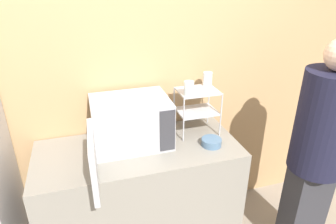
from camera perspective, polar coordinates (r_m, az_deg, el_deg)
name	(u,v)px	position (r m, az deg, el deg)	size (l,w,h in m)	color
wall_back	(126,78)	(2.24, -7.92, 6.50)	(8.00, 0.06, 2.60)	tan
counter	(141,199)	(2.36, -5.18, -16.16)	(1.41, 0.62, 0.90)	gray
microwave	(129,123)	(2.06, -7.36, -2.18)	(0.57, 0.80, 0.33)	#ADADB2
dish_rack	(197,102)	(2.20, 5.60, 1.90)	(0.30, 0.23, 0.33)	#B2B2B7
glass_front_left	(189,89)	(2.05, 4.01, 4.49)	(0.07, 0.07, 0.10)	silver
glass_back_right	(208,79)	(2.25, 7.55, 6.26)	(0.07, 0.07, 0.10)	silver
bowl	(211,142)	(2.13, 8.27, -5.72)	(0.14, 0.14, 0.05)	slate
person	(319,147)	(2.28, 26.77, -6.01)	(0.37, 0.37, 1.67)	#2D2D33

